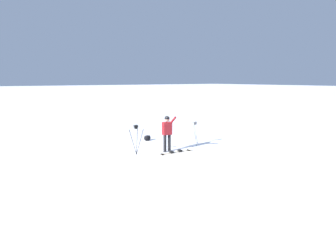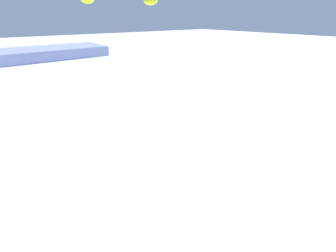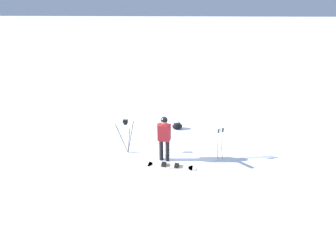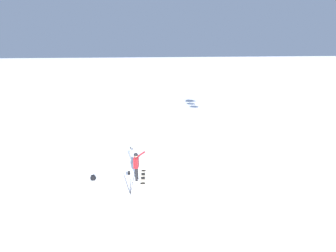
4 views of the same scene
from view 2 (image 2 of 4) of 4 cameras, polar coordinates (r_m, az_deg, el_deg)
distant_ridge at (r=68.08m, az=-36.66°, el=15.24°), size 16.55×45.27×2.61m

